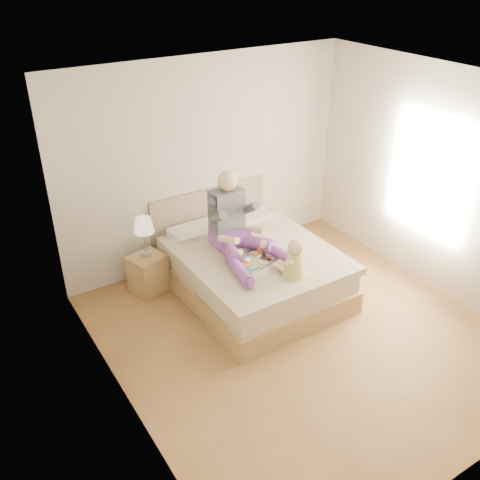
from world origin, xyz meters
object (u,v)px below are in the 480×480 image
nightstand (148,273)px  tray (252,260)px  baby (294,260)px  bed (249,267)px  adult (236,228)px

nightstand → tray: (0.91, -0.96, 0.40)m
tray → baby: size_ratio=1.19×
bed → tray: (-0.17, -0.32, 0.32)m
bed → baby: 0.91m
bed → adult: adult is taller
nightstand → bed: bearing=-47.1°
baby → nightstand: bearing=110.8°
adult → tray: adult is taller
adult → baby: (0.23, -0.81, -0.10)m
bed → tray: bed is taller
bed → baby: bearing=-85.0°
nightstand → tray: tray is taller
adult → baby: adult is taller
tray → adult: bearing=75.9°
nightstand → baby: baby is taller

